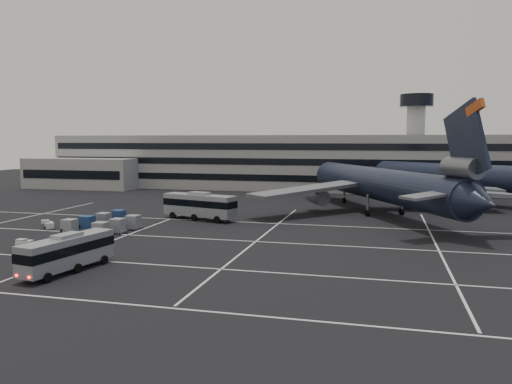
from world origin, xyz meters
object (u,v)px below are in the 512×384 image
bus_far (200,205)px  tug_a (24,244)px  bus_near (68,251)px  uld_cluster (105,223)px  trijet_main (381,184)px

bus_far → tug_a: 28.53m
bus_near → bus_far: (1.12, 33.22, 0.39)m
bus_near → uld_cluster: (-8.60, 20.91, -1.07)m
bus_near → uld_cluster: bearing=122.3°
uld_cluster → tug_a: bearing=-101.0°
tug_a → bus_near: bearing=-38.6°
tug_a → uld_cluster: size_ratio=0.16×
trijet_main → uld_cluster: bearing=-173.6°
bus_far → uld_cluster: (-9.72, -12.31, -1.46)m
trijet_main → uld_cluster: 45.97m
trijet_main → bus_near: 55.02m
trijet_main → bus_far: size_ratio=4.11×
tug_a → uld_cluster: (2.59, 13.36, 0.43)m
bus_far → trijet_main: bearing=-48.8°
trijet_main → bus_near: (-29.43, -46.38, -3.19)m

